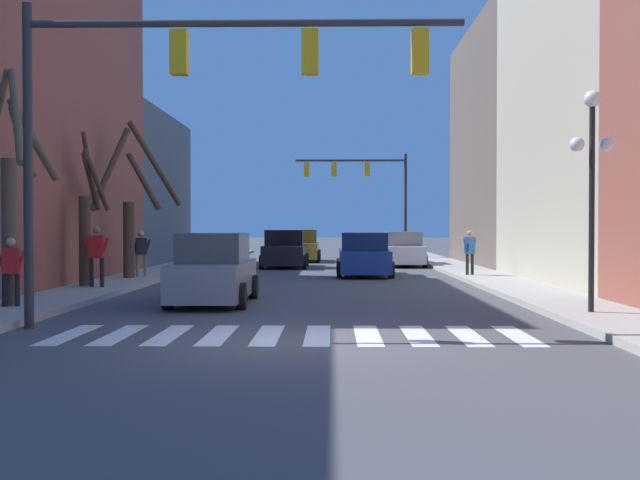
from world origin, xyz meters
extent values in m
plane|color=#4C4C4F|center=(0.00, 0.00, 0.00)|extent=(240.00, 240.00, 0.00)
cube|color=#934C3D|center=(-10.48, 12.70, 6.72)|extent=(6.00, 13.95, 13.45)
cube|color=#515B66|center=(-10.48, 25.08, 3.78)|extent=(6.00, 10.81, 7.57)
cube|color=#BCB299|center=(10.48, 12.46, 6.45)|extent=(6.00, 11.81, 12.90)
cube|color=#66564C|center=(10.48, 24.51, 5.89)|extent=(6.00, 12.28, 11.79)
cube|color=white|center=(-4.05, 0.89, 0.00)|extent=(0.45, 2.60, 0.01)
cube|color=white|center=(-3.15, 0.89, 0.00)|extent=(0.45, 2.60, 0.01)
cube|color=white|center=(-2.25, 0.89, 0.00)|extent=(0.45, 2.60, 0.01)
cube|color=white|center=(-1.35, 0.89, 0.00)|extent=(0.45, 2.60, 0.01)
cube|color=white|center=(-0.45, 0.89, 0.00)|extent=(0.45, 2.60, 0.01)
cube|color=white|center=(0.45, 0.89, 0.00)|extent=(0.45, 2.60, 0.01)
cube|color=white|center=(1.35, 0.89, 0.00)|extent=(0.45, 2.60, 0.01)
cube|color=white|center=(2.25, 0.89, 0.00)|extent=(0.45, 2.60, 0.01)
cube|color=white|center=(3.15, 0.89, 0.00)|extent=(0.45, 2.60, 0.01)
cube|color=white|center=(4.05, 0.89, 0.00)|extent=(0.45, 2.60, 0.01)
cylinder|color=#2D2D2D|center=(-5.11, 1.66, 3.11)|extent=(0.18, 0.18, 6.22)
cylinder|color=#2D2D2D|center=(-0.96, 1.66, 5.82)|extent=(8.31, 0.14, 0.14)
cube|color=yellow|center=(-2.20, 1.66, 5.27)|extent=(0.32, 0.28, 0.84)
cube|color=yellow|center=(0.29, 1.66, 5.27)|extent=(0.32, 0.28, 0.84)
cube|color=yellow|center=(2.37, 1.66, 5.27)|extent=(0.32, 0.28, 0.84)
cylinder|color=#2D2D2D|center=(5.11, 32.50, 3.17)|extent=(0.18, 0.18, 6.34)
cylinder|color=#2D2D2D|center=(1.80, 32.50, 5.94)|extent=(6.62, 0.14, 0.14)
cube|color=yellow|center=(2.80, 32.50, 5.39)|extent=(0.32, 0.28, 0.84)
cube|color=yellow|center=(0.81, 32.50, 5.39)|extent=(0.32, 0.28, 0.84)
cube|color=yellow|center=(-0.84, 32.50, 5.39)|extent=(0.32, 0.28, 0.84)
cylinder|color=black|center=(6.21, 3.37, 2.32)|extent=(0.12, 0.12, 4.33)
sphere|color=white|center=(6.21, 3.37, 4.66)|extent=(0.36, 0.36, 0.36)
sphere|color=white|center=(5.89, 3.37, 3.70)|extent=(0.31, 0.31, 0.31)
sphere|color=white|center=(6.53, 3.37, 3.70)|extent=(0.31, 0.31, 0.31)
cube|color=navy|center=(1.96, 17.20, 0.60)|extent=(1.91, 4.79, 0.85)
cube|color=#0E1C46|center=(1.96, 17.20, 1.37)|extent=(1.76, 2.49, 0.70)
cylinder|color=black|center=(0.99, 18.68, 0.32)|extent=(0.22, 0.64, 0.64)
cylinder|color=black|center=(2.94, 18.68, 0.32)|extent=(0.22, 0.64, 0.64)
cylinder|color=black|center=(0.99, 15.72, 0.32)|extent=(0.22, 0.64, 0.64)
cylinder|color=black|center=(2.94, 15.72, 0.32)|extent=(0.22, 0.64, 0.64)
cube|color=navy|center=(4.17, 32.70, 0.55)|extent=(1.88, 4.67, 0.75)
cube|color=#0E1C46|center=(4.17, 32.70, 1.23)|extent=(1.73, 2.43, 0.61)
cylinder|color=black|center=(3.22, 34.15, 0.32)|extent=(0.22, 0.64, 0.64)
cylinder|color=black|center=(5.13, 34.15, 0.32)|extent=(0.22, 0.64, 0.64)
cylinder|color=black|center=(3.22, 31.25, 0.32)|extent=(0.22, 0.64, 0.64)
cylinder|color=black|center=(5.13, 31.25, 0.32)|extent=(0.22, 0.64, 0.64)
cube|color=silver|center=(4.20, 24.63, 0.60)|extent=(1.81, 4.83, 0.84)
cube|color=slate|center=(4.20, 24.63, 1.36)|extent=(1.67, 2.51, 0.69)
cylinder|color=black|center=(3.28, 26.13, 0.32)|extent=(0.22, 0.64, 0.64)
cylinder|color=black|center=(5.13, 26.13, 0.32)|extent=(0.22, 0.64, 0.64)
cylinder|color=black|center=(3.28, 23.13, 0.32)|extent=(0.22, 0.64, 0.64)
cylinder|color=black|center=(5.13, 23.13, 0.32)|extent=(0.22, 0.64, 0.64)
cube|color=black|center=(-1.56, 23.15, 0.62)|extent=(1.91, 4.54, 0.89)
cube|color=black|center=(-1.56, 23.15, 1.43)|extent=(1.76, 2.36, 0.73)
cylinder|color=black|center=(-0.59, 21.75, 0.32)|extent=(0.22, 0.64, 0.64)
cylinder|color=black|center=(-2.54, 21.75, 0.32)|extent=(0.22, 0.64, 0.64)
cylinder|color=black|center=(-0.59, 24.56, 0.32)|extent=(0.22, 0.64, 0.64)
cylinder|color=black|center=(-2.54, 24.56, 0.32)|extent=(0.22, 0.64, 0.64)
cube|color=#A38423|center=(-1.03, 29.36, 0.62)|extent=(1.87, 4.39, 0.88)
cube|color=#594813|center=(-1.03, 29.36, 1.42)|extent=(1.72, 2.28, 0.72)
cylinder|color=black|center=(-0.08, 28.00, 0.32)|extent=(0.22, 0.64, 0.64)
cylinder|color=black|center=(-1.98, 28.00, 0.32)|extent=(0.22, 0.64, 0.64)
cylinder|color=black|center=(-0.08, 30.72, 0.32)|extent=(0.22, 0.64, 0.64)
cylinder|color=black|center=(-1.98, 30.72, 0.32)|extent=(0.22, 0.64, 0.64)
cube|color=gray|center=(-2.31, 6.40, 0.62)|extent=(1.71, 4.41, 0.89)
cube|color=#464648|center=(-2.31, 6.40, 1.44)|extent=(1.57, 2.29, 0.73)
cylinder|color=black|center=(-1.44, 5.03, 0.32)|extent=(0.22, 0.64, 0.64)
cylinder|color=black|center=(-3.18, 5.03, 0.32)|extent=(0.22, 0.64, 0.64)
cylinder|color=black|center=(-1.44, 7.76, 0.32)|extent=(0.22, 0.64, 0.64)
cylinder|color=black|center=(-3.18, 7.76, 0.32)|extent=(0.22, 0.64, 0.64)
cylinder|color=black|center=(-6.45, 4.28, 0.52)|extent=(0.11, 0.11, 0.74)
cylinder|color=black|center=(-6.72, 4.22, 0.52)|extent=(0.11, 0.11, 0.74)
cube|color=red|center=(-6.59, 4.25, 1.18)|extent=(0.40, 0.28, 0.58)
sphere|color=tan|center=(-6.59, 4.25, 1.61)|extent=(0.21, 0.21, 0.21)
cylinder|color=red|center=(-6.38, 4.30, 1.14)|extent=(0.27, 0.13, 0.57)
cylinder|color=red|center=(-6.79, 4.21, 1.14)|extent=(0.27, 0.13, 0.57)
cylinder|color=black|center=(5.98, 15.63, 0.55)|extent=(0.12, 0.12, 0.79)
cylinder|color=black|center=(5.76, 15.45, 0.55)|extent=(0.12, 0.12, 0.79)
cube|color=#235693|center=(5.87, 15.54, 1.26)|extent=(0.44, 0.42, 0.62)
sphere|color=tan|center=(5.87, 15.54, 1.71)|extent=(0.22, 0.22, 0.22)
cylinder|color=#235693|center=(6.04, 15.69, 1.21)|extent=(0.26, 0.24, 0.60)
cylinder|color=#235693|center=(5.70, 15.40, 1.21)|extent=(0.26, 0.24, 0.60)
cylinder|color=#7A705B|center=(-6.38, 14.42, 0.54)|extent=(0.12, 0.12, 0.79)
cylinder|color=#7A705B|center=(-6.12, 14.53, 0.54)|extent=(0.12, 0.12, 0.79)
cube|color=black|center=(-6.25, 14.48, 1.25)|extent=(0.44, 0.35, 0.62)
sphere|color=tan|center=(-6.25, 14.48, 1.70)|extent=(0.22, 0.22, 0.22)
cylinder|color=black|center=(-6.45, 14.39, 1.20)|extent=(0.28, 0.19, 0.60)
cylinder|color=black|center=(-6.04, 14.56, 1.20)|extent=(0.28, 0.19, 0.60)
cylinder|color=black|center=(-6.50, 9.66, 0.58)|extent=(0.13, 0.13, 0.87)
cylinder|color=black|center=(-6.19, 9.67, 0.58)|extent=(0.13, 0.13, 0.87)
cube|color=red|center=(-6.35, 9.66, 1.36)|extent=(0.43, 0.24, 0.68)
sphere|color=#8C664C|center=(-6.35, 9.66, 1.86)|extent=(0.24, 0.24, 0.24)
cylinder|color=red|center=(-6.59, 9.66, 1.32)|extent=(0.30, 0.10, 0.66)
cylinder|color=red|center=(-6.10, 9.67, 1.32)|extent=(0.30, 0.10, 0.66)
cylinder|color=#473828|center=(-6.49, 13.73, 1.49)|extent=(0.39, 0.39, 2.68)
cylinder|color=#473828|center=(-6.93, 13.03, 3.96)|extent=(1.05, 1.60, 3.01)
cylinder|color=#473828|center=(-5.72, 14.44, 4.22)|extent=(1.66, 1.66, 3.02)
cylinder|color=#473828|center=(-5.95, 13.71, 3.55)|extent=(1.26, 0.23, 2.06)
cylinder|color=brown|center=(-6.73, 4.56, 1.84)|extent=(0.38, 0.38, 3.39)
cylinder|color=brown|center=(-6.22, 3.75, 4.41)|extent=(1.11, 1.82, 2.42)
cylinder|color=brown|center=(-6.39, 5.15, 4.01)|extent=(0.84, 1.36, 1.92)
cylinder|color=brown|center=(-6.20, 3.98, 3.88)|extent=(1.15, 1.37, 1.83)
cylinder|color=#473828|center=(-6.84, 10.08, 1.52)|extent=(0.35, 0.35, 2.74)
cylinder|color=#473828|center=(-6.62, 10.53, 3.40)|extent=(0.57, 1.05, 1.92)
cylinder|color=#473828|center=(-6.99, 11.00, 3.80)|extent=(0.40, 1.95, 2.16)
cylinder|color=#473828|center=(-6.88, 10.85, 3.36)|extent=(0.25, 1.67, 1.76)
camera|label=1|loc=(0.71, -12.57, 1.97)|focal=42.00mm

